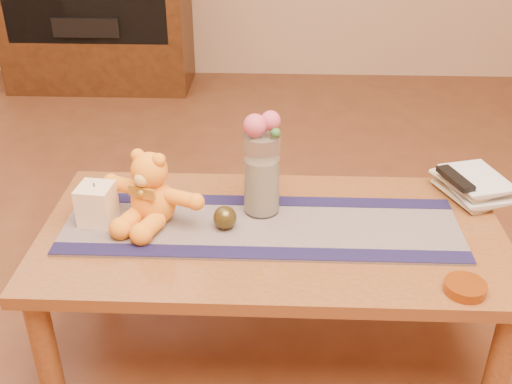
{
  "coord_description": "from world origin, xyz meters",
  "views": [
    {
      "loc": [
        0.01,
        -1.56,
        1.47
      ],
      "look_at": [
        -0.05,
        0.0,
        0.58
      ],
      "focal_mm": 43.07,
      "sensor_mm": 36.0,
      "label": 1
    }
  ],
  "objects_px": {
    "teddy_bear": "(152,188)",
    "pillar_candle": "(97,204)",
    "bronze_ball": "(225,218)",
    "glass_vase": "(262,174)",
    "book_bottom": "(450,197)",
    "amber_dish": "(465,288)",
    "tv_remote": "(455,178)"
  },
  "relations": [
    {
      "from": "teddy_bear",
      "to": "pillar_candle",
      "type": "relative_size",
      "value": 2.67
    },
    {
      "from": "book_bottom",
      "to": "tv_remote",
      "type": "relative_size",
      "value": 1.39
    },
    {
      "from": "pillar_candle",
      "to": "bronze_ball",
      "type": "xyz_separation_m",
      "value": [
        0.39,
        -0.02,
        -0.03
      ]
    },
    {
      "from": "bronze_ball",
      "to": "teddy_bear",
      "type": "bearing_deg",
      "value": 169.2
    },
    {
      "from": "teddy_bear",
      "to": "bronze_ball",
      "type": "xyz_separation_m",
      "value": [
        0.22,
        -0.04,
        -0.07
      ]
    },
    {
      "from": "amber_dish",
      "to": "teddy_bear",
      "type": "bearing_deg",
      "value": 160.3
    },
    {
      "from": "teddy_bear",
      "to": "tv_remote",
      "type": "bearing_deg",
      "value": 31.03
    },
    {
      "from": "tv_remote",
      "to": "amber_dish",
      "type": "relative_size",
      "value": 1.47
    },
    {
      "from": "pillar_candle",
      "to": "glass_vase",
      "type": "xyz_separation_m",
      "value": [
        0.5,
        0.08,
        0.07
      ]
    },
    {
      "from": "teddy_bear",
      "to": "bronze_ball",
      "type": "bearing_deg",
      "value": 10.91
    },
    {
      "from": "teddy_bear",
      "to": "glass_vase",
      "type": "relative_size",
      "value": 1.24
    },
    {
      "from": "bronze_ball",
      "to": "amber_dish",
      "type": "relative_size",
      "value": 0.65
    },
    {
      "from": "book_bottom",
      "to": "glass_vase",
      "type": "bearing_deg",
      "value": 167.38
    },
    {
      "from": "bronze_ball",
      "to": "book_bottom",
      "type": "relative_size",
      "value": 0.32
    },
    {
      "from": "pillar_candle",
      "to": "bronze_ball",
      "type": "height_order",
      "value": "pillar_candle"
    },
    {
      "from": "teddy_bear",
      "to": "book_bottom",
      "type": "height_order",
      "value": "teddy_bear"
    },
    {
      "from": "pillar_candle",
      "to": "teddy_bear",
      "type": "bearing_deg",
      "value": 6.77
    },
    {
      "from": "book_bottom",
      "to": "amber_dish",
      "type": "distance_m",
      "value": 0.48
    },
    {
      "from": "pillar_candle",
      "to": "bronze_ball",
      "type": "bearing_deg",
      "value": -3.27
    },
    {
      "from": "pillar_candle",
      "to": "amber_dish",
      "type": "distance_m",
      "value": 1.08
    },
    {
      "from": "book_bottom",
      "to": "amber_dish",
      "type": "xyz_separation_m",
      "value": [
        -0.07,
        -0.48,
        0.0
      ]
    },
    {
      "from": "glass_vase",
      "to": "amber_dish",
      "type": "bearing_deg",
      "value": -34.51
    },
    {
      "from": "book_bottom",
      "to": "tv_remote",
      "type": "distance_m",
      "value": 0.08
    },
    {
      "from": "bronze_ball",
      "to": "tv_remote",
      "type": "bearing_deg",
      "value": 15.25
    },
    {
      "from": "teddy_bear",
      "to": "amber_dish",
      "type": "distance_m",
      "value": 0.93
    },
    {
      "from": "book_bottom",
      "to": "amber_dish",
      "type": "height_order",
      "value": "amber_dish"
    },
    {
      "from": "pillar_candle",
      "to": "amber_dish",
      "type": "xyz_separation_m",
      "value": [
        1.04,
        -0.29,
        -0.05
      ]
    },
    {
      "from": "bronze_ball",
      "to": "tv_remote",
      "type": "relative_size",
      "value": 0.44
    },
    {
      "from": "teddy_bear",
      "to": "pillar_candle",
      "type": "xyz_separation_m",
      "value": [
        -0.17,
        -0.02,
        -0.05
      ]
    },
    {
      "from": "glass_vase",
      "to": "bronze_ball",
      "type": "relative_size",
      "value": 3.67
    },
    {
      "from": "glass_vase",
      "to": "tv_remote",
      "type": "relative_size",
      "value": 1.62
    },
    {
      "from": "teddy_bear",
      "to": "pillar_candle",
      "type": "distance_m",
      "value": 0.18
    }
  ]
}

